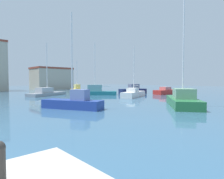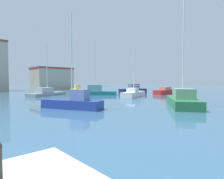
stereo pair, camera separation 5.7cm
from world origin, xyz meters
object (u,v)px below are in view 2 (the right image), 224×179
motorboat_navy_outer_mooring (133,90)px  sailboat_grey_center_channel (46,93)px  sailboat_yellow_behind_lamppost (77,90)px  sailboat_teal_near_pier (95,92)px  sailboat_white_far_left (134,93)px  sailboat_blue_inner_mooring (73,102)px  motorboat_red_far_right (168,91)px  sailboat_green_distant_north (183,100)px

motorboat_navy_outer_mooring → sailboat_grey_center_channel: 16.18m
sailboat_yellow_behind_lamppost → sailboat_grey_center_channel: bearing=-155.8°
sailboat_teal_near_pier → sailboat_white_far_left: (1.86, -7.50, -0.06)m
sailboat_grey_center_channel → sailboat_blue_inner_mooring: bearing=-106.3°
sailboat_grey_center_channel → motorboat_navy_outer_mooring: bearing=-24.0°
sailboat_blue_inner_mooring → motorboat_navy_outer_mooring: (19.65, 10.09, 0.06)m
sailboat_grey_center_channel → sailboat_teal_near_pier: size_ratio=0.98×
motorboat_red_far_right → sailboat_grey_center_channel: bearing=147.6°
sailboat_green_distant_north → sailboat_white_far_left: bearing=65.3°
sailboat_blue_inner_mooring → sailboat_white_far_left: sailboat_blue_inner_mooring is taller
sailboat_green_distant_north → sailboat_teal_near_pier: size_ratio=1.16×
sailboat_yellow_behind_lamppost → sailboat_grey_center_channel: 9.31m
motorboat_red_far_right → motorboat_navy_outer_mooring: size_ratio=1.21×
sailboat_green_distant_north → sailboat_yellow_behind_lamppost: 26.78m
sailboat_green_distant_north → sailboat_yellow_behind_lamppost: size_ratio=1.59×
motorboat_red_far_right → sailboat_yellow_behind_lamppost: 18.85m
motorboat_red_far_right → sailboat_white_far_left: sailboat_white_far_left is taller
sailboat_blue_inner_mooring → sailboat_yellow_behind_lamppost: 24.48m
sailboat_yellow_behind_lamppost → sailboat_grey_center_channel: (-8.49, -3.82, -0.09)m
sailboat_green_distant_north → sailboat_grey_center_channel: (-3.98, 22.57, -0.14)m
motorboat_navy_outer_mooring → sailboat_grey_center_channel: size_ratio=0.64×
motorboat_red_far_right → sailboat_teal_near_pier: sailboat_teal_near_pier is taller
sailboat_blue_inner_mooring → motorboat_red_far_right: 24.18m
sailboat_grey_center_channel → sailboat_teal_near_pier: sailboat_teal_near_pier is taller
motorboat_navy_outer_mooring → sailboat_teal_near_pier: 8.04m
motorboat_red_far_right → sailboat_blue_inner_mooring: bearing=-168.7°
sailboat_yellow_behind_lamppost → sailboat_teal_near_pier: bearing=-99.9°
sailboat_blue_inner_mooring → sailboat_green_distant_north: bearing=-33.6°
sailboat_blue_inner_mooring → sailboat_white_far_left: bearing=19.4°
motorboat_navy_outer_mooring → sailboat_yellow_behind_lamppost: (-6.28, 10.41, -0.07)m
motorboat_navy_outer_mooring → sailboat_teal_near_pier: sailboat_teal_near_pier is taller
sailboat_blue_inner_mooring → sailboat_teal_near_pier: bearing=46.0°
motorboat_navy_outer_mooring → sailboat_teal_near_pier: size_ratio=0.63×
sailboat_yellow_behind_lamppost → sailboat_white_far_left: (0.44, -15.65, -0.06)m
sailboat_grey_center_channel → sailboat_teal_near_pier: (7.06, -4.32, 0.09)m
sailboat_grey_center_channel → sailboat_yellow_behind_lamppost: bearing=24.2°
sailboat_white_far_left → sailboat_green_distant_north: bearing=-114.7°
sailboat_green_distant_north → sailboat_yellow_behind_lamppost: bearing=80.3°
sailboat_grey_center_channel → sailboat_teal_near_pier: 8.28m
sailboat_blue_inner_mooring → sailboat_white_far_left: (13.80, 4.85, -0.06)m
sailboat_teal_near_pier → sailboat_blue_inner_mooring: bearing=-134.0°
motorboat_navy_outer_mooring → sailboat_grey_center_channel: (-14.77, 6.59, -0.16)m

